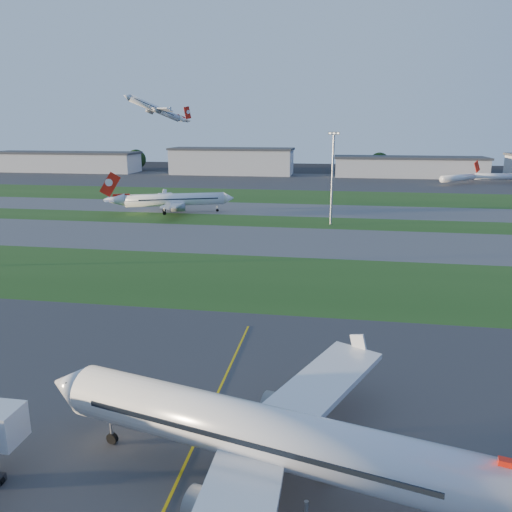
% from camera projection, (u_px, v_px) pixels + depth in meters
% --- Properties ---
extents(ground, '(700.00, 700.00, 0.00)m').
position_uv_depth(ground, '(127.00, 460.00, 42.01)').
color(ground, black).
rests_on(ground, ground).
extents(apron_near, '(300.00, 70.00, 0.01)m').
position_uv_depth(apron_near, '(127.00, 460.00, 42.00)').
color(apron_near, '#333335').
rests_on(apron_near, ground).
extents(grass_strip_a, '(300.00, 34.00, 0.01)m').
position_uv_depth(grass_strip_a, '(243.00, 279.00, 91.67)').
color(grass_strip_a, '#254D19').
rests_on(grass_strip_a, ground).
extents(taxiway_a, '(300.00, 32.00, 0.01)m').
position_uv_depth(taxiway_a, '(268.00, 240.00, 123.18)').
color(taxiway_a, '#515154').
rests_on(taxiway_a, ground).
extents(grass_strip_b, '(300.00, 18.00, 0.01)m').
position_uv_depth(grass_strip_b, '(279.00, 222.00, 147.06)').
color(grass_strip_b, '#254D19').
rests_on(grass_strip_b, ground).
extents(taxiway_b, '(300.00, 26.00, 0.01)m').
position_uv_depth(taxiway_b, '(287.00, 210.00, 168.07)').
color(taxiway_b, '#515154').
rests_on(taxiway_b, ground).
extents(grass_strip_c, '(300.00, 40.00, 0.01)m').
position_uv_depth(grass_strip_c, '(295.00, 197.00, 199.59)').
color(grass_strip_c, '#254D19').
rests_on(grass_strip_c, ground).
extents(apron_far, '(400.00, 80.00, 0.01)m').
position_uv_depth(apron_far, '(305.00, 181.00, 256.89)').
color(apron_far, '#333335').
rests_on(apron_far, ground).
extents(yellow_line, '(0.25, 60.00, 0.02)m').
position_uv_depth(yellow_line, '(185.00, 466.00, 41.22)').
color(yellow_line, gold).
rests_on(yellow_line, ground).
extents(airliner_parked, '(41.75, 34.99, 13.24)m').
position_uv_depth(airliner_parked, '(273.00, 438.00, 37.23)').
color(airliner_parked, silver).
rests_on(airliner_parked, ground).
extents(airliner_taxiing, '(37.11, 31.44, 12.16)m').
position_uv_depth(airliner_taxiing, '(174.00, 200.00, 160.34)').
color(airliner_taxiing, silver).
rests_on(airliner_taxiing, ground).
extents(airliner_departing, '(27.78, 24.82, 10.99)m').
position_uv_depth(airliner_departing, '(156.00, 109.00, 262.15)').
color(airliner_departing, silver).
extents(mini_jet_near, '(22.43, 20.42, 9.48)m').
position_uv_depth(mini_jet_near, '(460.00, 178.00, 240.52)').
color(mini_jet_near, silver).
rests_on(mini_jet_near, ground).
extents(mini_jet_far, '(28.42, 7.91, 9.48)m').
position_uv_depth(mini_jet_far, '(494.00, 176.00, 246.37)').
color(mini_jet_far, silver).
rests_on(mini_jet_far, ground).
extents(light_mast_centre, '(3.20, 0.70, 25.80)m').
position_uv_depth(light_mast_centre, '(333.00, 172.00, 139.08)').
color(light_mast_centre, gray).
rests_on(light_mast_centre, ground).
extents(hangar_far_west, '(91.80, 23.00, 12.20)m').
position_uv_depth(hangar_far_west, '(65.00, 162.00, 307.43)').
color(hangar_far_west, '#ACAFB4').
rests_on(hangar_far_west, ground).
extents(hangar_west, '(71.40, 23.00, 15.20)m').
position_uv_depth(hangar_west, '(232.00, 161.00, 290.65)').
color(hangar_west, '#ACAFB4').
rests_on(hangar_west, ground).
extents(hangar_east, '(81.60, 23.00, 11.20)m').
position_uv_depth(hangar_east, '(409.00, 167.00, 275.53)').
color(hangar_east, '#ACAFB4').
rests_on(hangar_east, ground).
extents(tree_far_west, '(11.00, 11.00, 12.00)m').
position_uv_depth(tree_far_west, '(19.00, 159.00, 326.00)').
color(tree_far_west, black).
rests_on(tree_far_west, ground).
extents(tree_west, '(12.10, 12.10, 13.20)m').
position_uv_depth(tree_west, '(136.00, 159.00, 315.25)').
color(tree_west, black).
rests_on(tree_west, ground).
extents(tree_mid_west, '(9.90, 9.90, 10.80)m').
position_uv_depth(tree_mid_west, '(277.00, 163.00, 297.70)').
color(tree_mid_west, black).
rests_on(tree_mid_west, ground).
extents(tree_mid_east, '(11.55, 11.55, 12.60)m').
position_uv_depth(tree_mid_east, '(379.00, 162.00, 290.95)').
color(tree_mid_east, black).
rests_on(tree_mid_east, ground).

